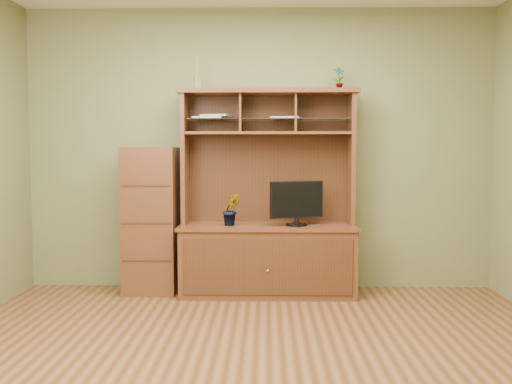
{
  "coord_description": "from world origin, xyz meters",
  "views": [
    {
      "loc": [
        0.07,
        -3.55,
        1.33
      ],
      "look_at": [
        -0.02,
        1.2,
        0.99
      ],
      "focal_mm": 40.0,
      "sensor_mm": 36.0,
      "label": 1
    }
  ],
  "objects": [
    {
      "name": "room",
      "position": [
        0.0,
        0.0,
        1.35
      ],
      "size": [
        4.54,
        4.04,
        2.74
      ],
      "color": "#512F17",
      "rests_on": "ground"
    },
    {
      "name": "media_hutch",
      "position": [
        0.08,
        1.73,
        0.52
      ],
      "size": [
        1.66,
        0.61,
        1.9
      ],
      "color": "#442613",
      "rests_on": "room"
    },
    {
      "name": "monitor",
      "position": [
        0.35,
        1.65,
        0.86
      ],
      "size": [
        0.49,
        0.22,
        0.41
      ],
      "rotation": [
        0.0,
        0.0,
        0.37
      ],
      "color": "black",
      "rests_on": "media_hutch"
    },
    {
      "name": "orchid_plant",
      "position": [
        -0.25,
        1.65,
        0.8
      ],
      "size": [
        0.19,
        0.16,
        0.29
      ],
      "primitive_type": "imported",
      "rotation": [
        0.0,
        0.0,
        0.21
      ],
      "color": "#2A5A1F",
      "rests_on": "media_hutch"
    },
    {
      "name": "top_plant",
      "position": [
        0.74,
        1.8,
        2.01
      ],
      "size": [
        0.13,
        0.1,
        0.22
      ],
      "primitive_type": "imported",
      "rotation": [
        0.0,
        0.0,
        0.21
      ],
      "color": "#2C6A25",
      "rests_on": "media_hutch"
    },
    {
      "name": "reed_diffuser",
      "position": [
        -0.58,
        1.8,
        2.02
      ],
      "size": [
        0.06,
        0.06,
        0.31
      ],
      "color": "silver",
      "rests_on": "media_hutch"
    },
    {
      "name": "magazines",
      "position": [
        -0.22,
        1.81,
        1.65
      ],
      "size": [
        1.01,
        0.25,
        0.04
      ],
      "color": "#ABABB0",
      "rests_on": "media_hutch"
    },
    {
      "name": "side_cabinet",
      "position": [
        -1.02,
        1.76,
        0.68
      ],
      "size": [
        0.49,
        0.45,
        1.37
      ],
      "color": "#442613",
      "rests_on": "room"
    }
  ]
}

